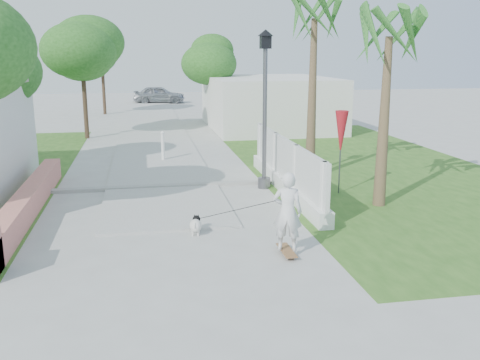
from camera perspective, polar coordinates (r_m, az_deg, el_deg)
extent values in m
plane|color=#B7B7B2|center=(9.92, -6.80, -9.31)|extent=(90.00, 90.00, 0.00)
cube|color=#B7B7B2|center=(29.39, -9.42, 5.83)|extent=(3.20, 36.00, 0.06)
cube|color=#999993|center=(15.61, -8.28, -0.69)|extent=(6.50, 0.25, 0.10)
cube|color=#305E1D|center=(19.10, 12.94, 1.56)|extent=(8.00, 20.00, 0.01)
cube|color=#E58575|center=(13.89, -21.69, -2.23)|extent=(0.45, 8.00, 0.60)
cube|color=white|center=(15.11, 4.85, -0.48)|extent=(0.35, 7.00, 0.40)
cube|color=white|center=(14.95, 4.91, 2.31)|extent=(0.10, 7.00, 1.10)
cube|color=white|center=(12.02, 8.90, -1.54)|extent=(0.14, 0.14, 1.50)
cube|color=white|center=(14.05, 5.96, 0.73)|extent=(0.14, 0.14, 1.50)
cube|color=white|center=(16.13, 3.77, 2.42)|extent=(0.14, 0.14, 1.50)
cube|color=white|center=(18.04, 2.22, 3.62)|extent=(0.14, 0.14, 1.50)
cube|color=silver|center=(28.02, 3.06, 8.25)|extent=(6.00, 8.00, 2.60)
cylinder|color=#59595E|center=(15.47, 2.58, -0.30)|extent=(0.36, 0.36, 0.30)
cylinder|color=#59595E|center=(15.14, 2.65, 6.51)|extent=(0.12, 0.12, 4.00)
cube|color=black|center=(15.04, 2.74, 14.48)|extent=(0.28, 0.28, 0.35)
cone|color=black|center=(15.04, 2.75, 15.43)|extent=(0.44, 0.44, 0.18)
cylinder|color=white|center=(19.44, -8.22, 3.45)|extent=(0.12, 0.12, 1.00)
sphere|color=white|center=(19.36, -8.27, 4.97)|extent=(0.14, 0.14, 0.14)
cylinder|color=#59595E|center=(14.91, 10.62, 2.29)|extent=(0.04, 0.04, 2.00)
cone|color=red|center=(14.79, 10.74, 4.95)|extent=(0.36, 0.36, 1.20)
cylinder|color=#4C3826|center=(25.34, -16.25, 8.61)|extent=(0.20, 0.20, 3.85)
ellipsoid|color=#1E5117|center=(25.27, -16.50, 12.33)|extent=(3.40, 3.40, 2.55)
ellipsoid|color=#1E5117|center=(25.05, -16.13, 13.15)|extent=(2.89, 2.89, 2.18)
ellipsoid|color=#1E5117|center=(25.49, -17.02, 13.88)|extent=(2.55, 2.55, 1.90)
cylinder|color=#4C3826|center=(29.45, -3.23, 9.37)|extent=(0.20, 0.20, 3.50)
ellipsoid|color=#1E5117|center=(29.38, -3.27, 12.29)|extent=(3.00, 3.00, 2.25)
ellipsoid|color=#1E5117|center=(29.21, -2.83, 12.98)|extent=(2.55, 2.55, 1.92)
ellipsoid|color=#1E5117|center=(29.55, -3.73, 13.65)|extent=(2.25, 2.25, 1.68)
cylinder|color=#4C3826|center=(35.27, -14.38, 9.93)|extent=(0.20, 0.20, 3.85)
ellipsoid|color=#1E5117|center=(35.22, -14.54, 12.61)|extent=(3.20, 3.20, 2.40)
ellipsoid|color=#1E5117|center=(35.01, -14.26, 13.20)|extent=(2.72, 2.72, 2.05)
ellipsoid|color=#1E5117|center=(35.43, -14.91, 13.72)|extent=(2.40, 2.40, 1.79)
cone|color=brown|center=(16.52, 7.69, 8.38)|extent=(0.32, 0.32, 4.80)
cone|color=brown|center=(13.79, 15.09, 5.80)|extent=(0.32, 0.32, 4.20)
cube|color=#91623A|center=(10.48, 4.99, -7.47)|extent=(0.49, 0.83, 0.02)
imported|color=silver|center=(10.23, 5.08, -3.38)|extent=(0.66, 0.54, 1.54)
cylinder|color=gray|center=(10.23, 5.02, -8.36)|extent=(0.03, 0.06, 0.06)
cylinder|color=gray|center=(10.27, 5.80, -8.30)|extent=(0.03, 0.06, 0.06)
cylinder|color=gray|center=(10.75, 4.20, -7.25)|extent=(0.03, 0.06, 0.06)
cylinder|color=gray|center=(10.78, 4.95, -7.19)|extent=(0.03, 0.06, 0.06)
ellipsoid|color=silver|center=(11.56, -4.75, -4.87)|extent=(0.33, 0.46, 0.27)
sphere|color=black|center=(11.72, -4.67, -4.19)|extent=(0.17, 0.17, 0.17)
sphere|color=silver|center=(11.80, -4.63, -4.16)|extent=(0.08, 0.08, 0.08)
cone|color=black|center=(11.70, -4.87, -3.81)|extent=(0.05, 0.05, 0.06)
cone|color=black|center=(11.69, -4.48, -3.81)|extent=(0.05, 0.05, 0.06)
cylinder|color=silver|center=(11.70, -4.99, -5.36)|extent=(0.04, 0.04, 0.12)
cylinder|color=silver|center=(11.69, -4.40, -5.37)|extent=(0.04, 0.04, 0.12)
cylinder|color=silver|center=(11.51, -5.09, -5.68)|extent=(0.04, 0.04, 0.12)
cylinder|color=silver|center=(11.50, -4.49, -5.69)|extent=(0.04, 0.04, 0.12)
cylinder|color=silver|center=(11.35, -4.86, -4.85)|extent=(0.04, 0.10, 0.10)
imported|color=#A0A3A7|center=(42.42, -8.62, 9.01)|extent=(4.04, 1.95, 1.33)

